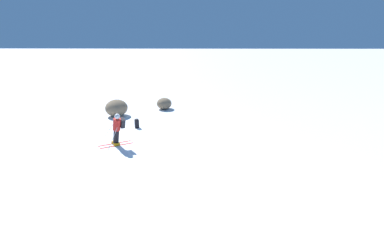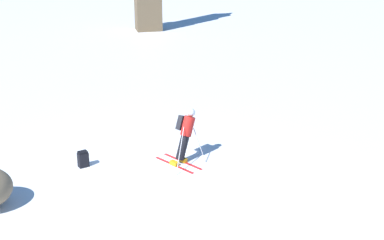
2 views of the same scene
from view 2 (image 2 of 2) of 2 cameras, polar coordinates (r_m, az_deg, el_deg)
name	(u,v)px [view 2 (image 2 of 2)]	position (r m, az deg, el deg)	size (l,w,h in m)	color
ground_plane	(147,167)	(16.17, -4.87, -4.99)	(300.00, 300.00, 0.00)	white
skier	(185,133)	(16.19, -0.71, -1.36)	(1.46, 1.62, 1.68)	red
spare_backpack	(83,159)	(16.35, -11.53, -4.11)	(0.36, 0.31, 0.50)	black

